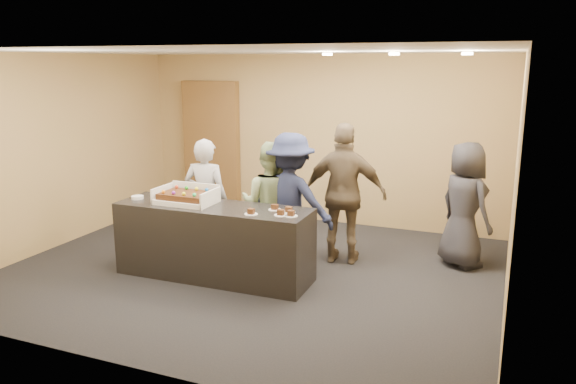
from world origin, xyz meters
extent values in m
plane|color=black|center=(0.00, 0.00, 0.00)|extent=(6.00, 6.00, 0.00)
plane|color=white|center=(0.00, 0.00, 2.70)|extent=(6.00, 6.00, 0.00)
cube|color=tan|center=(0.00, 2.50, 1.35)|extent=(6.00, 0.04, 2.70)
cube|color=tan|center=(0.00, -2.50, 1.35)|extent=(6.00, 0.04, 2.70)
cube|color=tan|center=(-3.00, 0.00, 1.35)|extent=(0.04, 5.00, 2.70)
cube|color=tan|center=(3.00, 0.00, 1.35)|extent=(0.04, 5.00, 2.70)
cube|color=black|center=(-0.32, -0.37, 0.45)|extent=(2.41, 0.74, 0.90)
cube|color=brown|center=(-1.92, 2.41, 1.13)|extent=(1.03, 0.15, 2.26)
cube|color=white|center=(-0.69, -0.37, 0.93)|extent=(0.68, 0.47, 0.06)
cube|color=white|center=(-1.03, -0.37, 0.99)|extent=(0.02, 0.47, 0.19)
cube|color=white|center=(-0.35, -0.37, 0.99)|extent=(0.02, 0.47, 0.19)
cube|color=white|center=(-0.69, -0.14, 1.00)|extent=(0.68, 0.02, 0.21)
cube|color=#38200C|center=(-0.69, -0.37, 0.99)|extent=(0.60, 0.41, 0.07)
sphere|color=red|center=(-0.92, -0.23, 1.05)|extent=(0.05, 0.05, 0.05)
sphere|color=green|center=(-0.77, -0.23, 1.05)|extent=(0.05, 0.05, 0.05)
sphere|color=#FFF71A|center=(-0.63, -0.23, 1.05)|extent=(0.05, 0.05, 0.05)
sphere|color=blue|center=(-0.49, -0.23, 1.05)|extent=(0.05, 0.05, 0.05)
sphere|color=orange|center=(-0.92, -0.52, 1.05)|extent=(0.05, 0.05, 0.05)
sphere|color=purple|center=(-0.77, -0.52, 1.05)|extent=(0.05, 0.05, 0.05)
sphere|color=yellow|center=(-0.63, -0.52, 1.05)|extent=(0.05, 0.05, 0.05)
sphere|color=#29D06F|center=(-0.49, -0.52, 1.05)|extent=(0.05, 0.05, 0.05)
cylinder|color=white|center=(-1.38, -0.42, 0.92)|extent=(0.15, 0.15, 0.04)
cylinder|color=white|center=(0.27, -0.55, 0.90)|extent=(0.15, 0.15, 0.01)
cube|color=#38200C|center=(0.27, -0.55, 0.94)|extent=(0.07, 0.06, 0.06)
cylinder|color=white|center=(0.44, -0.27, 0.90)|extent=(0.15, 0.15, 0.01)
cube|color=#38200C|center=(0.44, -0.27, 0.94)|extent=(0.07, 0.06, 0.06)
cylinder|color=white|center=(0.60, -0.47, 0.90)|extent=(0.15, 0.15, 0.01)
cube|color=#38200C|center=(0.60, -0.47, 0.94)|extent=(0.07, 0.06, 0.06)
cylinder|color=white|center=(0.63, -0.32, 0.90)|extent=(0.15, 0.15, 0.01)
cube|color=#38200C|center=(0.63, -0.32, 0.94)|extent=(0.07, 0.06, 0.06)
cylinder|color=white|center=(0.72, -0.46, 0.90)|extent=(0.15, 0.15, 0.01)
cube|color=#38200C|center=(0.72, -0.46, 0.94)|extent=(0.07, 0.06, 0.06)
imported|color=#ACACB1|center=(-0.74, 0.17, 0.81)|extent=(0.64, 0.47, 1.62)
imported|color=#94AC7A|center=(0.14, 0.28, 0.81)|extent=(0.84, 0.69, 1.61)
imported|color=#1B213D|center=(0.41, 0.30, 0.87)|extent=(1.14, 0.68, 1.73)
imported|color=brown|center=(0.98, 0.74, 0.92)|extent=(1.12, 0.58, 1.84)
imported|color=#26262B|center=(2.44, 1.18, 0.81)|extent=(0.93, 0.91, 1.61)
cylinder|color=#FFEAC6|center=(0.80, 0.50, 2.67)|extent=(0.12, 0.12, 0.03)
cylinder|color=#FFEAC6|center=(1.60, 0.50, 2.67)|extent=(0.12, 0.12, 0.03)
cylinder|color=#FFEAC6|center=(2.40, 0.50, 2.67)|extent=(0.12, 0.12, 0.03)
camera|label=1|loc=(2.96, -6.05, 2.59)|focal=35.00mm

